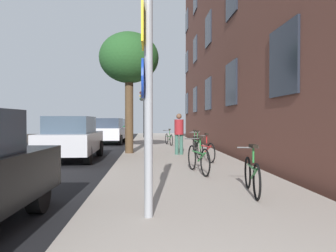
# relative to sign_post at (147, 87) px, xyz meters

# --- Properties ---
(ground_plane) EXTENTS (41.80, 41.80, 0.00)m
(ground_plane) POSITION_rel_sign_post_xyz_m (-2.44, 11.31, -1.95)
(ground_plane) COLOR #332D28
(road_asphalt) EXTENTS (7.00, 38.00, 0.01)m
(road_asphalt) POSITION_rel_sign_post_xyz_m (-4.54, 11.31, -1.94)
(road_asphalt) COLOR black
(road_asphalt) RESTS_ON ground
(sidewalk) EXTENTS (4.20, 38.00, 0.12)m
(sidewalk) POSITION_rel_sign_post_xyz_m (1.06, 11.31, -1.89)
(sidewalk) COLOR #9E9389
(sidewalk) RESTS_ON ground
(sign_post) EXTENTS (0.16, 0.60, 3.20)m
(sign_post) POSITION_rel_sign_post_xyz_m (0.00, 0.00, 0.00)
(sign_post) COLOR gray
(sign_post) RESTS_ON sidewalk
(traffic_light) EXTENTS (0.43, 0.24, 3.83)m
(traffic_light) POSITION_rel_sign_post_xyz_m (-0.43, 21.71, 0.79)
(traffic_light) COLOR black
(traffic_light) RESTS_ON sidewalk
(tree_near) EXTENTS (2.48, 2.48, 5.05)m
(tree_near) POSITION_rel_sign_post_xyz_m (-0.78, 9.01, 2.10)
(tree_near) COLOR #4C3823
(tree_near) RESTS_ON sidewalk
(bicycle_0) EXTENTS (0.42, 1.59, 0.93)m
(bicycle_0) POSITION_rel_sign_post_xyz_m (1.93, 1.30, -1.47)
(bicycle_0) COLOR black
(bicycle_0) RESTS_ON sidewalk
(bicycle_1) EXTENTS (0.46, 1.76, 0.97)m
(bicycle_1) POSITION_rel_sign_post_xyz_m (1.31, 3.70, -1.45)
(bicycle_1) COLOR black
(bicycle_1) RESTS_ON sidewalk
(bicycle_2) EXTENTS (0.52, 1.59, 0.94)m
(bicycle_2) POSITION_rel_sign_post_xyz_m (1.91, 6.10, -1.46)
(bicycle_2) COLOR black
(bicycle_2) RESTS_ON sidewalk
(bicycle_3) EXTENTS (0.42, 1.66, 0.96)m
(bicycle_3) POSITION_rel_sign_post_xyz_m (2.01, 8.50, -1.45)
(bicycle_3) COLOR black
(bicycle_3) RESTS_ON sidewalk
(bicycle_4) EXTENTS (0.54, 1.57, 0.92)m
(bicycle_4) POSITION_rel_sign_post_xyz_m (2.27, 10.90, -1.47)
(bicycle_4) COLOR black
(bicycle_4) RESTS_ON sidewalk
(bicycle_5) EXTENTS (0.47, 1.69, 0.91)m
(bicycle_5) POSITION_rel_sign_post_xyz_m (1.17, 13.30, -1.47)
(bicycle_5) COLOR black
(bicycle_5) RESTS_ON sidewalk
(pedestrian_0) EXTENTS (0.52, 0.52, 1.64)m
(pedestrian_0) POSITION_rel_sign_post_xyz_m (1.25, 8.28, -0.89)
(pedestrian_0) COLOR #33594C
(pedestrian_0) RESTS_ON sidewalk
(car_1) EXTENTS (1.87, 4.23, 1.62)m
(car_1) POSITION_rel_sign_post_xyz_m (-2.81, 7.58, -1.11)
(car_1) COLOR #B7B7BC
(car_1) RESTS_ON road_asphalt
(car_2) EXTENTS (1.90, 4.07, 1.62)m
(car_2) POSITION_rel_sign_post_xyz_m (-2.43, 15.92, -1.11)
(car_2) COLOR silver
(car_2) RESTS_ON road_asphalt
(car_3) EXTENTS (1.95, 4.48, 1.62)m
(car_3) POSITION_rel_sign_post_xyz_m (-2.83, 24.25, -1.10)
(car_3) COLOR #19662D
(car_3) RESTS_ON road_asphalt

